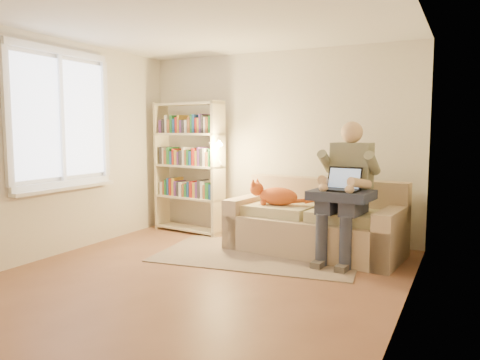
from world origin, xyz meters
The scene contains 13 objects.
floor centered at (0.00, 0.00, 0.00)m, with size 4.50×4.50×0.00m, color brown.
ceiling centered at (0.00, 0.00, 2.60)m, with size 4.00×4.50×0.02m, color white.
wall_left centered at (-2.00, 0.00, 1.30)m, with size 0.02×4.50×2.60m, color silver.
wall_right centered at (2.00, 0.00, 1.30)m, with size 0.02×4.50×2.60m, color silver.
wall_back centered at (0.00, 2.25, 1.30)m, with size 4.00×0.02×2.60m, color silver.
window centered at (-1.95, 0.20, 1.38)m, with size 0.12×1.52×1.69m.
sofa centered at (0.76, 1.62, 0.32)m, with size 2.18×1.15×0.89m.
person centered at (1.20, 1.41, 0.89)m, with size 0.52×0.77×1.61m.
cat centered at (0.24, 1.53, 0.69)m, with size 0.77×0.31×0.28m.
blanket centered at (1.24, 1.24, 0.78)m, with size 0.66×0.54×0.10m, color #252B41.
laptop centered at (1.25, 1.25, 0.90)m, with size 0.42×0.36×0.34m.
bookshelf centered at (-1.26, 1.90, 1.06)m, with size 1.27×0.53×1.92m.
rug centered at (0.21, 1.13, 0.01)m, with size 2.37×1.40×0.01m, color gray.
Camera 1 is at (2.46, -3.91, 1.51)m, focal length 35.00 mm.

